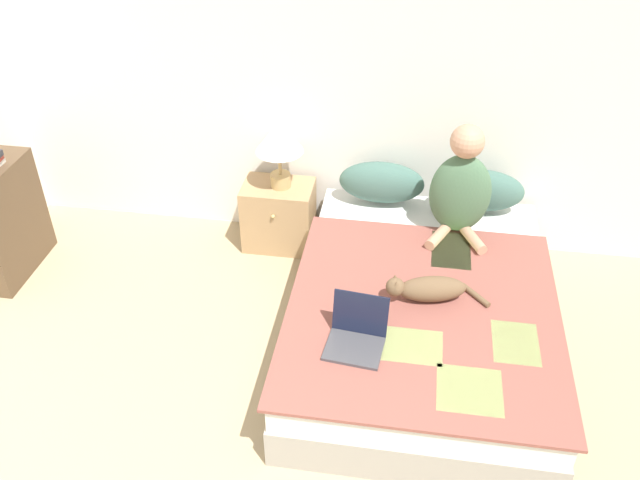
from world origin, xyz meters
TOP-DOWN VIEW (x-y plane):
  - wall_back at (0.00, 3.55)m, footprint 5.94×0.05m
  - bed at (0.58, 2.42)m, footprint 1.55×2.13m
  - pillow_near at (0.24, 3.33)m, footprint 0.59×0.24m
  - pillow_far at (0.92, 3.33)m, footprint 0.59×0.24m
  - person_sitting at (0.76, 3.05)m, footprint 0.40×0.38m
  - cat_tabby at (0.59, 2.31)m, footprint 0.60×0.26m
  - laptop_open at (0.23, 1.89)m, footprint 0.33×0.33m
  - nightstand at (-0.50, 3.30)m, footprint 0.50×0.37m
  - table_lamp at (-0.47, 3.31)m, footprint 0.33×0.33m
  - bookshelf at (-2.30, 2.72)m, footprint 0.28×0.66m

SIDE VIEW (x-z plane):
  - bed at x=0.58m, z-range 0.00..0.43m
  - nightstand at x=-0.50m, z-range 0.00..0.50m
  - bookshelf at x=-2.30m, z-range 0.00..0.81m
  - laptop_open at x=0.23m, z-range 0.36..0.61m
  - cat_tabby at x=0.59m, z-range 0.43..0.59m
  - pillow_near at x=0.24m, z-range 0.43..0.73m
  - pillow_far at x=0.92m, z-range 0.43..0.73m
  - person_sitting at x=0.76m, z-range 0.38..1.14m
  - table_lamp at x=-0.47m, z-range 0.62..1.12m
  - wall_back at x=0.00m, z-range 0.00..2.55m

